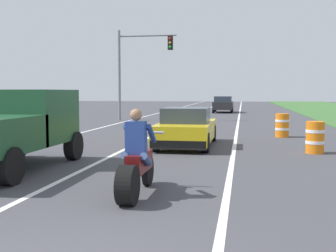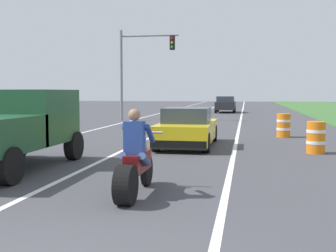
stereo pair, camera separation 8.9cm
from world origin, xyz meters
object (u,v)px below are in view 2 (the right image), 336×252
Objects in this scene: pickup_truck_left_lane_dark_green at (12,125)px; construction_barrel_nearest at (316,137)px; motorcycle_with_rider at (135,165)px; distant_car_far_ahead at (226,104)px; traffic_light_mast_near at (138,61)px; construction_barrel_mid at (284,125)px; sports_car_yellow at (187,128)px.

pickup_truck_left_lane_dark_green is 4.80× the size of construction_barrel_nearest.
pickup_truck_left_lane_dark_green reaches higher than motorcycle_with_rider.
motorcycle_with_rider is 0.55× the size of distant_car_far_ahead.
traffic_light_mast_near reaches higher than pickup_truck_left_lane_dark_green.
construction_barrel_nearest is at bearing -82.90° from construction_barrel_mid.
distant_car_far_ahead is at bearing 98.93° from construction_barrel_nearest.
sports_car_yellow is 6.42m from pickup_truck_left_lane_dark_green.
motorcycle_with_rider is at bearing -107.95° from construction_barrel_mid.
traffic_light_mast_near is at bearing 123.93° from construction_barrel_nearest.
motorcycle_with_rider is at bearing -89.67° from sports_car_yellow.
sports_car_yellow is at bearing -68.29° from traffic_light_mast_near.
pickup_truck_left_lane_dark_green is 0.80× the size of traffic_light_mast_near.
motorcycle_with_rider is 0.46× the size of pickup_truck_left_lane_dark_green.
pickup_truck_left_lane_dark_green is at bearing -124.52° from sports_car_yellow.
construction_barrel_mid is at bearing -80.67° from distant_car_far_ahead.
traffic_light_mast_near is (-1.43, 17.99, 2.85)m from pickup_truck_left_lane_dark_green.
construction_barrel_nearest is (4.19, -1.04, -0.13)m from sports_car_yellow.
construction_barrel_nearest is (9.25, -13.75, -3.45)m from traffic_light_mast_near.
construction_barrel_mid is at bearing 97.10° from construction_barrel_nearest.
motorcycle_with_rider is 0.37× the size of traffic_light_mast_near.
pickup_truck_left_lane_dark_green is 8.91m from construction_barrel_nearest.
distant_car_far_ahead is (0.12, 31.97, 0.18)m from motorcycle_with_rider.
pickup_truck_left_lane_dark_green is 30.14m from distant_car_far_ahead.
traffic_light_mast_near is (-5.10, 20.07, 3.36)m from motorcycle_with_rider.
distant_car_far_ahead is at bearing 99.33° from construction_barrel_mid.
sports_car_yellow is 4.30× the size of construction_barrel_mid.
construction_barrel_nearest is at bearing -56.07° from traffic_light_mast_near.
motorcycle_with_rider is 20.98m from traffic_light_mast_near.
pickup_truck_left_lane_dark_green is at bearing -97.22° from distant_car_far_ahead.
pickup_truck_left_lane_dark_green is 18.27m from traffic_light_mast_near.
distant_car_far_ahead is at bearing 89.79° from motorcycle_with_rider.
construction_barrel_mid is at bearing -46.28° from traffic_light_mast_near.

